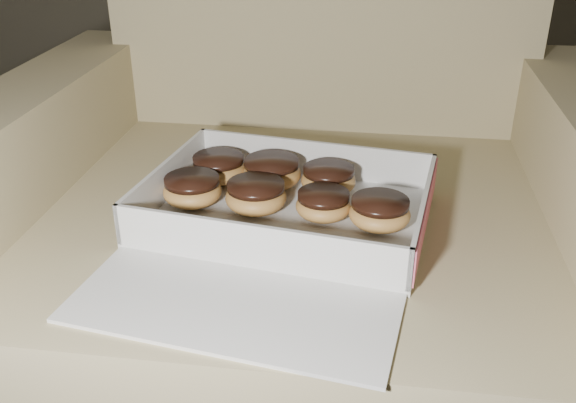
# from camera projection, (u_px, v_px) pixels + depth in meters

# --- Properties ---
(armchair) EXTENTS (0.97, 0.82, 1.02)m
(armchair) POSITION_uv_depth(u_px,v_px,m) (302.00, 253.00, 1.08)
(armchair) COLOR #8F825B
(armchair) RESTS_ON floor
(bakery_box) EXTENTS (0.44, 0.49, 0.06)m
(bakery_box) POSITION_uv_depth(u_px,v_px,m) (282.00, 224.00, 0.87)
(bakery_box) COLOR silver
(bakery_box) RESTS_ON armchair
(donut_a) EXTENTS (0.08, 0.08, 0.04)m
(donut_a) POSITION_uv_depth(u_px,v_px,m) (328.00, 179.00, 0.96)
(donut_a) COLOR #C09143
(donut_a) RESTS_ON bakery_box
(donut_b) EXTENTS (0.08, 0.08, 0.04)m
(donut_b) POSITION_uv_depth(u_px,v_px,m) (380.00, 212.00, 0.86)
(donut_b) COLOR #C09143
(donut_b) RESTS_ON bakery_box
(donut_c) EXTENTS (0.09, 0.09, 0.04)m
(donut_c) POSITION_uv_depth(u_px,v_px,m) (272.00, 172.00, 0.97)
(donut_c) COLOR #C09143
(donut_c) RESTS_ON bakery_box
(donut_d) EXTENTS (0.08, 0.08, 0.04)m
(donut_d) POSITION_uv_depth(u_px,v_px,m) (323.00, 204.00, 0.89)
(donut_d) COLOR #C09143
(donut_d) RESTS_ON bakery_box
(donut_e) EXTENTS (0.08, 0.08, 0.04)m
(donut_e) POSITION_uv_depth(u_px,v_px,m) (192.00, 190.00, 0.92)
(donut_e) COLOR #C09143
(donut_e) RESTS_ON bakery_box
(donut_f) EXTENTS (0.09, 0.09, 0.04)m
(donut_f) POSITION_uv_depth(u_px,v_px,m) (256.00, 196.00, 0.90)
(donut_f) COLOR #C09143
(donut_f) RESTS_ON bakery_box
(donut_g) EXTENTS (0.08, 0.08, 0.04)m
(donut_g) POSITION_uv_depth(u_px,v_px,m) (219.00, 168.00, 0.99)
(donut_g) COLOR #C09143
(donut_g) RESTS_ON bakery_box
(crumb_a) EXTENTS (0.01, 0.01, 0.00)m
(crumb_a) POSITION_uv_depth(u_px,v_px,m) (193.00, 231.00, 0.86)
(crumb_a) COLOR black
(crumb_a) RESTS_ON bakery_box
(crumb_b) EXTENTS (0.01, 0.01, 0.00)m
(crumb_b) POSITION_uv_depth(u_px,v_px,m) (211.00, 247.00, 0.82)
(crumb_b) COLOR black
(crumb_b) RESTS_ON bakery_box
(crumb_c) EXTENTS (0.01, 0.01, 0.00)m
(crumb_c) POSITION_uv_depth(u_px,v_px,m) (207.00, 205.00, 0.92)
(crumb_c) COLOR black
(crumb_c) RESTS_ON bakery_box
(crumb_d) EXTENTS (0.01, 0.01, 0.00)m
(crumb_d) POSITION_uv_depth(u_px,v_px,m) (202.00, 217.00, 0.89)
(crumb_d) COLOR black
(crumb_d) RESTS_ON bakery_box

